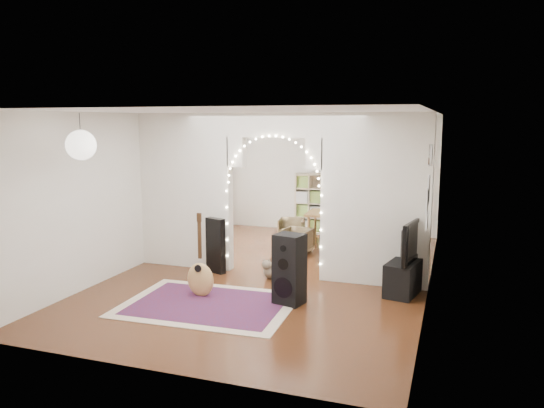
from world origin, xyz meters
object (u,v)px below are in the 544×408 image
(acoustic_guitar, at_px, (200,266))
(dining_table, at_px, (338,216))
(bookcase, at_px, (325,203))
(dining_chair_right, at_px, (291,230))
(dining_chair_left, at_px, (297,241))
(floor_speaker, at_px, (289,269))
(media_console, at_px, (406,276))

(acoustic_guitar, xyz_separation_m, dining_table, (1.29, 3.50, 0.22))
(bookcase, bearing_deg, dining_chair_right, -136.76)
(dining_chair_right, bearing_deg, dining_chair_left, -76.71)
(dining_chair_right, bearing_deg, floor_speaker, -83.23)
(dining_chair_right, bearing_deg, acoustic_guitar, -102.71)
(floor_speaker, relative_size, dining_chair_left, 1.84)
(dining_table, bearing_deg, dining_chair_right, 156.53)
(dining_table, relative_size, dining_chair_left, 2.26)
(acoustic_guitar, xyz_separation_m, floor_speaker, (1.33, 0.13, 0.04))
(floor_speaker, bearing_deg, dining_chair_left, 117.23)
(dining_chair_left, distance_m, dining_chair_right, 1.07)
(acoustic_guitar, bearing_deg, dining_chair_left, 79.86)
(acoustic_guitar, height_order, bookcase, bookcase)
(media_console, distance_m, dining_table, 2.80)
(acoustic_guitar, relative_size, bookcase, 0.76)
(floor_speaker, relative_size, media_console, 1.00)
(floor_speaker, bearing_deg, media_console, 48.55)
(bookcase, bearing_deg, dining_chair_left, -113.73)
(floor_speaker, xyz_separation_m, dining_chair_left, (-0.71, 2.81, -0.25))
(dining_chair_right, bearing_deg, dining_table, -30.91)
(acoustic_guitar, distance_m, floor_speaker, 1.33)
(bookcase, xyz_separation_m, dining_chair_left, (-0.06, -2.02, -0.45))
(floor_speaker, xyz_separation_m, dining_table, (-0.04, 3.37, 0.18))
(floor_speaker, relative_size, dining_table, 0.82)
(dining_table, bearing_deg, floor_speaker, -91.78)
(media_console, xyz_separation_m, bookcase, (-2.17, 3.75, 0.44))
(acoustic_guitar, relative_size, dining_chair_left, 1.94)
(dining_chair_left, bearing_deg, media_console, -30.20)
(acoustic_guitar, xyz_separation_m, bookcase, (0.67, 4.96, 0.23))
(floor_speaker, height_order, media_console, floor_speaker)
(floor_speaker, distance_m, dining_chair_left, 2.91)
(acoustic_guitar, height_order, floor_speaker, acoustic_guitar)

